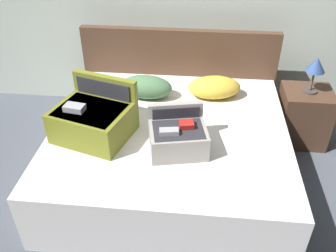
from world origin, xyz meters
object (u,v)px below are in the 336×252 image
(table_lamp, at_px, (316,67))
(bed, at_px, (170,151))
(pillow_near_headboard, at_px, (146,87))
(pillow_center_head, at_px, (214,87))
(hard_case_large, at_px, (93,119))
(nightstand, at_px, (303,116))
(hard_case_medium, at_px, (178,136))

(table_lamp, bearing_deg, bed, -152.42)
(pillow_near_headboard, xyz_separation_m, pillow_center_head, (0.60, 0.07, -0.01))
(hard_case_large, xyz_separation_m, nightstand, (1.76, 0.79, -0.38))
(pillow_near_headboard, relative_size, pillow_center_head, 0.99)
(bed, height_order, hard_case_medium, hard_case_medium)
(hard_case_large, distance_m, table_lamp, 1.94)
(pillow_near_headboard, bearing_deg, bed, -60.26)
(hard_case_medium, distance_m, pillow_center_head, 0.82)
(nightstand, height_order, table_lamp, table_lamp)
(hard_case_large, distance_m, pillow_center_head, 1.12)
(pillow_near_headboard, distance_m, pillow_center_head, 0.60)
(bed, xyz_separation_m, table_lamp, (1.21, 0.63, 0.53))
(hard_case_large, xyz_separation_m, pillow_center_head, (0.90, 0.67, -0.05))
(pillow_center_head, xyz_separation_m, nightstand, (0.86, 0.12, -0.33))
(hard_case_large, bearing_deg, bed, 32.53)
(hard_case_medium, xyz_separation_m, pillow_center_head, (0.26, 0.78, -0.02))
(pillow_center_head, bearing_deg, table_lamp, 8.01)
(hard_case_large, height_order, table_lamp, hard_case_large)
(hard_case_medium, bearing_deg, pillow_center_head, 59.29)
(hard_case_medium, xyz_separation_m, nightstand, (1.12, 0.90, -0.35))
(bed, relative_size, nightstand, 3.44)
(bed, height_order, nightstand, nightstand)
(hard_case_large, relative_size, pillow_center_head, 1.38)
(table_lamp, bearing_deg, pillow_center_head, -171.99)
(pillow_center_head, height_order, table_lamp, table_lamp)
(hard_case_medium, relative_size, table_lamp, 1.40)
(pillow_near_headboard, height_order, table_lamp, table_lamp)
(nightstand, bearing_deg, hard_case_large, -155.93)
(pillow_center_head, bearing_deg, hard_case_medium, -108.65)
(pillow_near_headboard, distance_m, table_lamp, 1.48)
(hard_case_medium, bearing_deg, bed, 95.34)
(nightstand, bearing_deg, table_lamp, -135.00)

